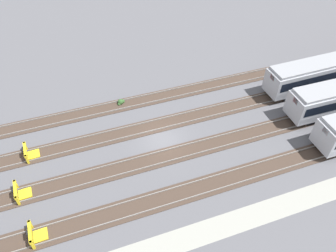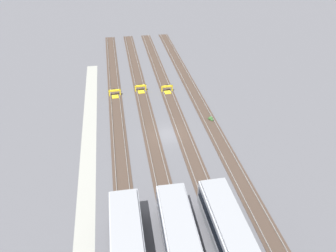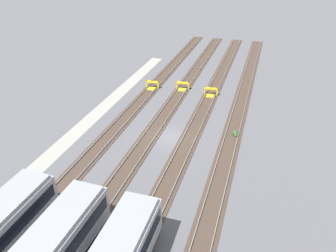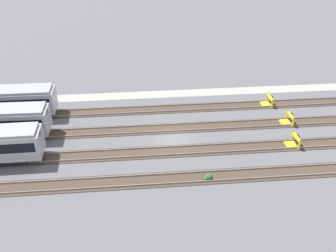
% 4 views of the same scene
% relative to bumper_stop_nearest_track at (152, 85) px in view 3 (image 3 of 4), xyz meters
% --- Properties ---
extents(ground_plane, '(400.00, 400.00, 0.00)m').
position_rel_bumper_stop_nearest_track_xyz_m(ground_plane, '(12.80, 6.72, -0.51)').
color(ground_plane, '#5B5B60').
extents(service_walkway, '(54.00, 2.00, 0.01)m').
position_rel_bumper_stop_nearest_track_xyz_m(service_walkway, '(12.80, -4.04, -0.51)').
color(service_walkway, '#9E9E93').
rests_on(service_walkway, ground).
extents(rail_track_nearest, '(90.00, 2.23, 0.21)m').
position_rel_bumper_stop_nearest_track_xyz_m(rail_track_nearest, '(12.80, -0.01, -0.47)').
color(rail_track_nearest, '#47382D').
rests_on(rail_track_nearest, ground).
extents(rail_track_near_inner, '(90.00, 2.24, 0.21)m').
position_rel_bumper_stop_nearest_track_xyz_m(rail_track_near_inner, '(12.80, 4.48, -0.47)').
color(rail_track_near_inner, '#47382D').
rests_on(rail_track_near_inner, ground).
extents(rail_track_middle, '(90.00, 2.24, 0.21)m').
position_rel_bumper_stop_nearest_track_xyz_m(rail_track_middle, '(12.80, 8.96, -0.47)').
color(rail_track_middle, '#47382D').
rests_on(rail_track_middle, ground).
extents(rail_track_far_inner, '(90.00, 2.23, 0.21)m').
position_rel_bumper_stop_nearest_track_xyz_m(rail_track_far_inner, '(12.80, 13.44, -0.47)').
color(rail_track_far_inner, '#47382D').
rests_on(rail_track_far_inner, ground).
extents(bumper_stop_nearest_track, '(1.36, 2.01, 1.22)m').
position_rel_bumper_stop_nearest_track_xyz_m(bumper_stop_nearest_track, '(0.00, 0.00, 0.00)').
color(bumper_stop_nearest_track, yellow).
rests_on(bumper_stop_nearest_track, ground).
extents(bumper_stop_near_inner_track, '(1.38, 2.01, 1.22)m').
position_rel_bumper_stop_nearest_track_xyz_m(bumper_stop_near_inner_track, '(-1.00, 4.49, 0.00)').
color(bumper_stop_near_inner_track, yellow).
rests_on(bumper_stop_near_inner_track, ground).
extents(bumper_stop_middle_track, '(1.37, 2.01, 1.22)m').
position_rel_bumper_stop_nearest_track_xyz_m(bumper_stop_middle_track, '(-0.04, 8.97, 0.00)').
color(bumper_stop_middle_track, yellow).
rests_on(bumper_stop_middle_track, ground).
extents(weed_clump, '(0.92, 0.70, 0.64)m').
position_rel_bumper_stop_nearest_track_xyz_m(weed_clump, '(10.15, 13.77, -0.27)').
color(weed_clump, '#38602D').
rests_on(weed_clump, ground).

